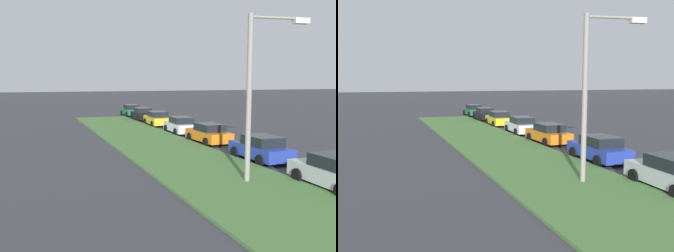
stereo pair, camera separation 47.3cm
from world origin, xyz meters
TOP-DOWN VIEW (x-y plane):
  - grass_median at (10.00, 6.43)m, footprint 60.00×6.00m
  - parked_car_silver at (5.66, 2.65)m, footprint 4.37×2.15m
  - parked_car_blue at (11.71, 2.34)m, footprint 4.31×2.04m
  - parked_car_orange at (18.31, 2.40)m, footprint 4.35×2.11m
  - parked_car_white at (23.81, 2.39)m, footprint 4.39×2.19m
  - parked_car_yellow at (29.95, 2.45)m, footprint 4.37×2.16m
  - parked_car_black at (35.46, 2.40)m, footprint 4.35×2.11m
  - parked_car_green at (41.30, 2.20)m, footprint 4.31×2.04m
  - streetlight at (7.67, 5.41)m, footprint 0.66×2.87m

SIDE VIEW (x-z plane):
  - grass_median at x=10.00m, z-range 0.00..0.12m
  - parked_car_silver at x=5.66m, z-range -0.02..1.45m
  - parked_car_blue at x=11.71m, z-range -0.02..1.45m
  - parked_car_orange at x=18.31m, z-range -0.02..1.45m
  - parked_car_white at x=23.81m, z-range -0.02..1.45m
  - parked_car_yellow at x=29.95m, z-range -0.02..1.45m
  - parked_car_black at x=35.46m, z-range -0.02..1.45m
  - parked_car_green at x=41.30m, z-range -0.02..1.45m
  - streetlight at x=7.67m, z-range 0.64..8.14m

